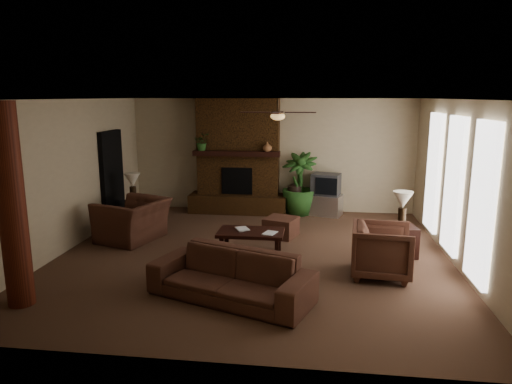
# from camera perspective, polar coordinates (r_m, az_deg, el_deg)

# --- Properties ---
(room_shell) EXTENTS (7.00, 7.00, 7.00)m
(room_shell) POSITION_cam_1_polar(r_m,az_deg,el_deg) (8.19, -0.35, 1.49)
(room_shell) COLOR brown
(room_shell) RESTS_ON ground
(fireplace) EXTENTS (2.40, 0.70, 2.80)m
(fireplace) POSITION_cam_1_polar(r_m,az_deg,el_deg) (11.49, -2.19, 3.21)
(fireplace) COLOR #4F2F15
(fireplace) RESTS_ON ground
(windows) EXTENTS (0.08, 3.65, 2.35)m
(windows) POSITION_cam_1_polar(r_m,az_deg,el_deg) (8.66, 23.10, 0.77)
(windows) COLOR white
(windows) RESTS_ON ground
(log_column) EXTENTS (0.36, 0.36, 2.80)m
(log_column) POSITION_cam_1_polar(r_m,az_deg,el_deg) (7.03, -27.81, -1.59)
(log_column) COLOR maroon
(log_column) RESTS_ON ground
(doorway) EXTENTS (0.10, 1.00, 2.10)m
(doorway) POSITION_cam_1_polar(r_m,az_deg,el_deg) (10.92, -17.24, 1.69)
(doorway) COLOR black
(doorway) RESTS_ON ground
(ceiling_fan) EXTENTS (1.35, 1.35, 0.37)m
(ceiling_fan) POSITION_cam_1_polar(r_m,az_deg,el_deg) (8.32, 2.68, 9.47)
(ceiling_fan) COLOR #302215
(ceiling_fan) RESTS_ON ceiling
(sofa) EXTENTS (2.43, 1.45, 0.91)m
(sofa) POSITION_cam_1_polar(r_m,az_deg,el_deg) (6.68, -3.12, -9.33)
(sofa) COLOR #513023
(sofa) RESTS_ON ground
(armchair_left) EXTENTS (1.16, 1.45, 1.10)m
(armchair_left) POSITION_cam_1_polar(r_m,az_deg,el_deg) (9.61, -14.93, -2.56)
(armchair_left) COLOR #513023
(armchair_left) RESTS_ON ground
(armchair_right) EXTENTS (0.93, 0.99, 0.94)m
(armchair_right) POSITION_cam_1_polar(r_m,az_deg,el_deg) (7.73, 15.20, -6.69)
(armchair_right) COLOR #513023
(armchair_right) RESTS_ON ground
(coffee_table) EXTENTS (1.20, 0.70, 0.43)m
(coffee_table) POSITION_cam_1_polar(r_m,az_deg,el_deg) (8.54, -0.63, -5.17)
(coffee_table) COLOR black
(coffee_table) RESTS_ON ground
(ottoman) EXTENTS (0.76, 0.76, 0.40)m
(ottoman) POSITION_cam_1_polar(r_m,az_deg,el_deg) (9.62, 3.08, -4.32)
(ottoman) COLOR #513023
(ottoman) RESTS_ON ground
(tv_stand) EXTENTS (0.96, 0.74, 0.50)m
(tv_stand) POSITION_cam_1_polar(r_m,az_deg,el_deg) (11.44, 8.31, -1.56)
(tv_stand) COLOR silver
(tv_stand) RESTS_ON ground
(tv) EXTENTS (0.75, 0.66, 0.52)m
(tv) POSITION_cam_1_polar(r_m,az_deg,el_deg) (11.33, 8.59, 0.94)
(tv) COLOR #39393B
(tv) RESTS_ON tv_stand
(floor_vase) EXTENTS (0.34, 0.34, 0.77)m
(floor_vase) POSITION_cam_1_polar(r_m,az_deg,el_deg) (11.41, 4.74, -0.58)
(floor_vase) COLOR black
(floor_vase) RESTS_ON ground
(floor_plant) EXTENTS (1.24, 1.69, 0.85)m
(floor_plant) POSITION_cam_1_polar(r_m,az_deg,el_deg) (11.40, 5.27, -0.63)
(floor_plant) COLOR #2B5823
(floor_plant) RESTS_ON ground
(side_table_left) EXTENTS (0.65, 0.65, 0.55)m
(side_table_left) POSITION_cam_1_polar(r_m,az_deg,el_deg) (10.70, -14.41, -2.60)
(side_table_left) COLOR black
(side_table_left) RESTS_ON ground
(lamp_left) EXTENTS (0.44, 0.44, 0.65)m
(lamp_left) POSITION_cam_1_polar(r_m,az_deg,el_deg) (10.53, -14.93, 1.19)
(lamp_left) COLOR #302215
(lamp_left) RESTS_ON side_table_left
(side_table_right) EXTENTS (0.56, 0.56, 0.55)m
(side_table_right) POSITION_cam_1_polar(r_m,az_deg,el_deg) (8.86, 17.41, -5.76)
(side_table_right) COLOR black
(side_table_right) RESTS_ON ground
(lamp_right) EXTENTS (0.40, 0.40, 0.65)m
(lamp_right) POSITION_cam_1_polar(r_m,az_deg,el_deg) (8.63, 17.59, -1.24)
(lamp_right) COLOR #302215
(lamp_right) RESTS_ON side_table_right
(mantel_plant) EXTENTS (0.49, 0.52, 0.33)m
(mantel_plant) POSITION_cam_1_polar(r_m,az_deg,el_deg) (11.30, -6.63, 5.91)
(mantel_plant) COLOR #2B5823
(mantel_plant) RESTS_ON fireplace
(mantel_vase) EXTENTS (0.28, 0.29, 0.22)m
(mantel_vase) POSITION_cam_1_polar(r_m,az_deg,el_deg) (11.04, 1.40, 5.56)
(mantel_vase) COLOR #95613B
(mantel_vase) RESTS_ON fireplace
(book_a) EXTENTS (0.21, 0.12, 0.29)m
(book_a) POSITION_cam_1_polar(r_m,az_deg,el_deg) (8.53, -2.39, -3.78)
(book_a) COLOR #999999
(book_a) RESTS_ON coffee_table
(book_b) EXTENTS (0.21, 0.09, 0.29)m
(book_b) POSITION_cam_1_polar(r_m,az_deg,el_deg) (8.35, 1.06, -4.11)
(book_b) COLOR #999999
(book_b) RESTS_ON coffee_table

